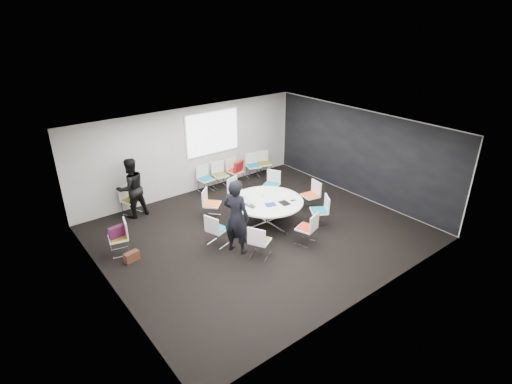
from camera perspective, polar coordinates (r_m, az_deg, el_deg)
room_shell at (r=10.34m, az=0.90°, el=1.14°), size 8.08×7.08×2.88m
conference_table at (r=11.10m, az=1.60°, el=-2.21°), size 1.98×1.98×0.73m
projection_screen at (r=13.24m, az=-6.19°, el=8.39°), size 1.90×0.03×1.35m
chair_ring_a at (r=12.13m, az=7.77°, el=-1.22°), size 0.52×0.53×0.88m
chair_ring_b at (r=12.76m, az=2.22°, el=0.34°), size 0.61×0.62×0.88m
chair_ring_c at (r=12.26m, az=-2.68°, el=-0.72°), size 0.57×0.56×0.88m
chair_ring_d at (r=11.57m, az=-6.32°, el=-2.48°), size 0.64×0.64×0.88m
chair_ring_e at (r=10.28m, az=-5.56°, el=-6.18°), size 0.57×0.58×0.88m
chair_ring_f at (r=9.77m, az=0.51°, el=-7.86°), size 0.61×0.62×0.88m
chair_ring_g at (r=10.37m, az=7.22°, el=-5.97°), size 0.58×0.57×0.88m
chair_ring_h at (r=11.27m, az=9.00°, el=-3.44°), size 0.63×0.63×0.88m
chair_back_a at (r=13.27m, az=-7.13°, el=1.15°), size 0.48×0.47×0.88m
chair_back_b at (r=13.54m, az=-5.09°, el=1.74°), size 0.51×0.50×0.88m
chair_back_c at (r=13.84m, az=-3.03°, el=2.33°), size 0.49×0.48×0.88m
chair_back_d at (r=14.29m, az=-0.40°, el=3.10°), size 0.58×0.57×0.88m
chair_back_e at (r=14.52m, az=1.13°, el=3.46°), size 0.58×0.57×0.88m
chair_spare_left at (r=10.45m, az=-18.89°, el=-6.98°), size 0.54×0.55×0.88m
chair_person_back at (r=12.30m, az=-17.35°, el=-1.82°), size 0.59×0.58×0.88m
person_main at (r=9.66m, az=-2.84°, el=-3.56°), size 0.71×0.83×1.92m
person_back at (r=11.91m, az=-17.40°, el=0.54°), size 0.91×0.74×1.78m
laptop at (r=10.72m, az=-0.68°, el=-1.84°), size 0.25×0.38×0.03m
laptop_lid at (r=10.73m, az=-1.31°, el=-1.12°), size 0.06×0.30×0.22m
notebook_black at (r=10.85m, az=4.09°, el=-1.58°), size 0.26×0.33×0.02m
tablet_folio at (r=10.74m, az=2.08°, el=-1.80°), size 0.31×0.28×0.03m
papers_right at (r=11.63m, az=2.89°, el=0.29°), size 0.35×0.36×0.00m
papers_front at (r=11.36m, az=4.13°, el=-0.37°), size 0.35×0.29×0.00m
cup at (r=11.21m, az=0.90°, el=-0.42°), size 0.08×0.08×0.09m
phone at (r=11.03m, az=5.32°, el=-1.19°), size 0.15×0.11×0.01m
maroon_bag at (r=10.28m, az=-19.23°, el=-5.36°), size 0.42×0.19×0.28m
brown_bag at (r=10.15m, az=-17.34°, el=-8.80°), size 0.39×0.23×0.24m
red_jacket at (r=13.51m, az=-2.51°, el=3.71°), size 0.47×0.29×0.36m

